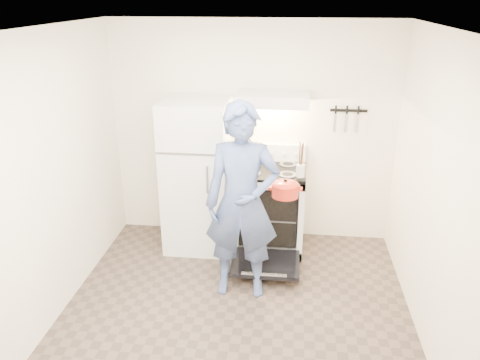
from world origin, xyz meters
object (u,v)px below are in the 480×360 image
refrigerator (197,175)px  dutch_oven (285,190)px  tea_kettle (247,150)px  person (242,203)px  stove_body (269,210)px

refrigerator → dutch_oven: size_ratio=5.17×
refrigerator → tea_kettle: 0.63m
refrigerator → person: size_ratio=0.90×
refrigerator → dutch_oven: refrigerator is taller
stove_body → dutch_oven: 0.84m
tea_kettle → person: 1.13m
person → stove_body: bearing=73.7°
refrigerator → person: person is taller
person → refrigerator: bearing=121.6°
stove_body → dutch_oven: bearing=-74.7°
refrigerator → stove_body: refrigerator is taller
refrigerator → tea_kettle: bearing=24.6°
tea_kettle → dutch_oven: 0.97m
person → dutch_oven: person is taller
refrigerator → stove_body: size_ratio=1.85×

